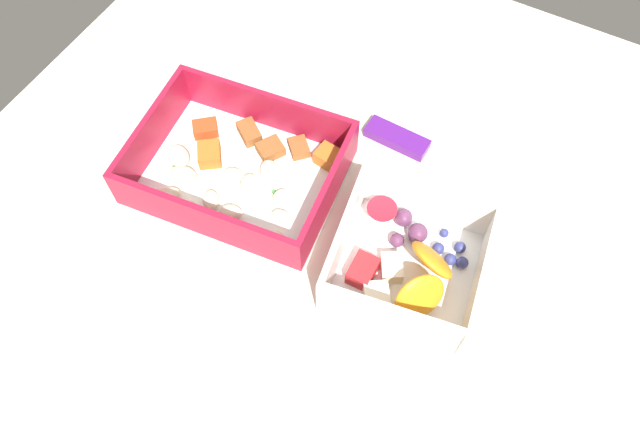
{
  "coord_description": "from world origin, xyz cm",
  "views": [
    {
      "loc": [
        12.94,
        -26.74,
        56.53
      ],
      "look_at": [
        -1.66,
        -0.11,
        4.0
      ],
      "focal_mm": 34.85,
      "sensor_mm": 36.0,
      "label": 1
    }
  ],
  "objects": [
    {
      "name": "table_surface",
      "position": [
        0.0,
        0.0,
        1.0
      ],
      "size": [
        80.0,
        80.0,
        2.0
      ],
      "primitive_type": "cube",
      "color": "beige",
      "rests_on": "ground"
    },
    {
      "name": "pasta_container",
      "position": [
        -11.54,
        0.58,
        3.69
      ],
      "size": [
        21.93,
        17.55,
        5.6
      ],
      "rotation": [
        0.0,
        0.0,
        0.12
      ],
      "color": "white",
      "rests_on": "table_surface"
    },
    {
      "name": "candy_bar",
      "position": [
        0.73,
        12.86,
        2.6
      ],
      "size": [
        7.08,
        2.66,
        1.2
      ],
      "primitive_type": "cube",
      "rotation": [
        0.0,
        0.0,
        -0.04
      ],
      "color": "#51197A",
      "rests_on": "table_surface"
    },
    {
      "name": "fruit_bowl",
      "position": [
        8.11,
        -0.84,
        4.11
      ],
      "size": [
        15.64,
        15.38,
        5.8
      ],
      "rotation": [
        0.0,
        0.0,
        0.16
      ],
      "color": "white",
      "rests_on": "table_surface"
    }
  ]
}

